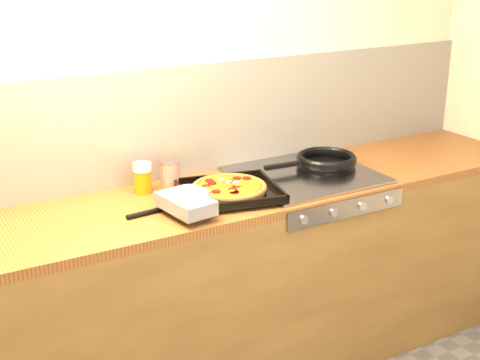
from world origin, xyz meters
TOP-DOWN VIEW (x-y plane):
  - room_shell at (0.00, 1.39)m, footprint 3.20×3.20m
  - counter_run at (0.00, 1.10)m, footprint 3.20×0.62m
  - stovetop at (0.45, 1.10)m, footprint 0.60×0.56m
  - pizza_on_tray at (-0.04, 1.02)m, footprint 0.56×0.43m
  - frying_pan at (0.59, 1.14)m, footprint 0.47×0.30m
  - tomato_can at (-0.14, 1.27)m, footprint 0.09×0.09m
  - juice_glass at (-0.26, 1.27)m, footprint 0.10×0.10m
  - wooden_spoon at (0.12, 1.26)m, footprint 0.29×0.12m
  - black_spatula at (-0.28, 1.04)m, footprint 0.29×0.09m

SIDE VIEW (x-z plane):
  - counter_run at x=0.00m, z-range 0.00..0.90m
  - stovetop at x=0.45m, z-range 0.90..0.92m
  - black_spatula at x=-0.28m, z-range 0.90..0.92m
  - wooden_spoon at x=0.12m, z-range 0.90..0.92m
  - frying_pan at x=0.59m, z-range 0.92..0.96m
  - pizza_on_tray at x=-0.04m, z-range 0.91..0.98m
  - tomato_can at x=-0.14m, z-range 0.90..1.02m
  - juice_glass at x=-0.26m, z-range 0.90..1.03m
  - room_shell at x=0.00m, z-range -0.45..2.75m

